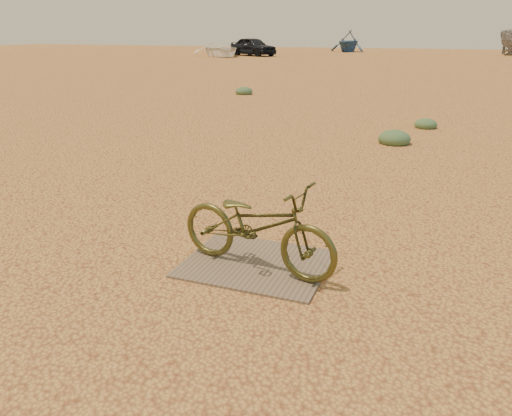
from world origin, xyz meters
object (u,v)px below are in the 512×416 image
(boat_far_left, at_px, (348,41))
(boat_near_left, at_px, (220,49))
(plywood_board, at_px, (256,263))
(bicycle, at_px, (257,226))
(car, at_px, (253,46))

(boat_far_left, bearing_deg, boat_near_left, -111.13)
(plywood_board, xyz_separation_m, bicycle, (0.04, -0.09, 0.43))
(bicycle, relative_size, boat_far_left, 0.40)
(bicycle, bearing_deg, boat_near_left, 35.48)
(plywood_board, relative_size, bicycle, 0.84)
(plywood_board, relative_size, boat_far_left, 0.34)
(plywood_board, xyz_separation_m, car, (-14.59, 37.35, 0.75))
(bicycle, xyz_separation_m, boat_near_left, (-16.71, 35.34, 0.12))
(bicycle, bearing_deg, boat_far_left, 20.33)
(plywood_board, relative_size, car, 0.30)
(plywood_board, xyz_separation_m, boat_near_left, (-16.66, 35.25, 0.55))
(boat_near_left, height_order, boat_far_left, boat_far_left)
(bicycle, relative_size, boat_near_left, 0.29)
(boat_near_left, bearing_deg, bicycle, -103.46)
(car, bearing_deg, boat_far_left, -2.26)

